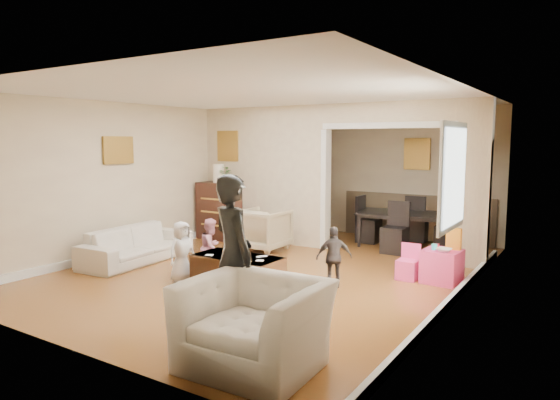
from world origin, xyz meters
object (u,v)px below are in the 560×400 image
Objects in this scene: coffee_table at (237,272)px; adult_person at (233,255)px; play_table at (442,266)px; armchair_front at (254,324)px; child_kneel_a at (182,252)px; coffee_cup at (241,254)px; sofa at (137,244)px; dining_table at (407,230)px; table_lamp at (218,173)px; dresser at (219,211)px; cyan_cup at (434,247)px; armchair_back at (263,229)px; child_toddler at (334,257)px; child_kneel_b at (211,247)px.

adult_person is at bearing -53.88° from coffee_table.
adult_person is at bearing -112.91° from play_table.
armchair_front is 2.88m from child_kneel_a.
play_table is at bearing 40.63° from coffee_cup.
adult_person is 1.91× the size of child_kneel_a.
sofa is at bearing 149.25° from armchair_front.
sofa reaches higher than coffee_table.
adult_person is (-0.09, -5.10, 0.50)m from dining_table.
coffee_table is at bearing -67.78° from child_kneel_a.
child_kneel_a is at bearing -60.03° from table_lamp.
armchair_front reaches higher than play_table.
cyan_cup is at bearing -10.47° from dresser.
armchair_back is at bearing 172.06° from cyan_cup.
armchair_front is at bearing -99.44° from cyan_cup.
coffee_cup is 0.11× the size of child_kneel_a.
coffee_table is (2.40, -2.54, -1.09)m from table_lamp.
coffee_cup is 0.96m from child_kneel_a.
sofa is 5.39× the size of table_lamp.
armchair_back is 3.20m from cyan_cup.
adult_person is at bearing -120.58° from sofa.
sofa is 2.35× the size of child_toddler.
dresser is 3.52m from coffee_table.
coffee_table is at bearing -27.69° from adult_person.
adult_person is (1.99, -3.42, 0.44)m from armchair_back.
child_toddler reaches higher than coffee_cup.
sofa is 1.59m from child_kneel_b.
adult_person reaches higher than sofa.
table_lamp is at bearing 170.35° from play_table.
adult_person is at bearing -111.61° from cyan_cup.
sofa is 1.08× the size of dining_table.
coffee_cup is at bearing -138.79° from cyan_cup.
dining_table is at bearing 119.97° from play_table.
child_kneel_a is (1.55, -2.69, -0.14)m from dresser.
cyan_cup is at bearing 172.19° from armchair_back.
play_table is 2.38m from dining_table.
dining_table is (-0.51, 5.58, -0.06)m from armchair_front.
coffee_cup reaches higher than coffee_table.
armchair_back is 1.69m from table_lamp.
cyan_cup is at bearing -72.65° from dining_table.
sofa is at bearing -162.23° from play_table.
child_kneel_b is at bearing 135.10° from armchair_front.
cyan_cup is (4.40, 1.39, 0.22)m from sofa.
adult_person is 2.14m from child_kneel_a.
table_lamp reaches higher than dining_table.
dresser is 0.70× the size of adult_person.
dining_table is 4.39m from child_kneel_a.
child_kneel_b is (-0.80, 0.35, -0.06)m from coffee_cup.
dining_table is (2.08, 1.67, -0.06)m from armchair_back.
dresser is (-0.12, 2.23, 0.28)m from sofa.
play_table is at bearing -176.73° from child_toddler.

